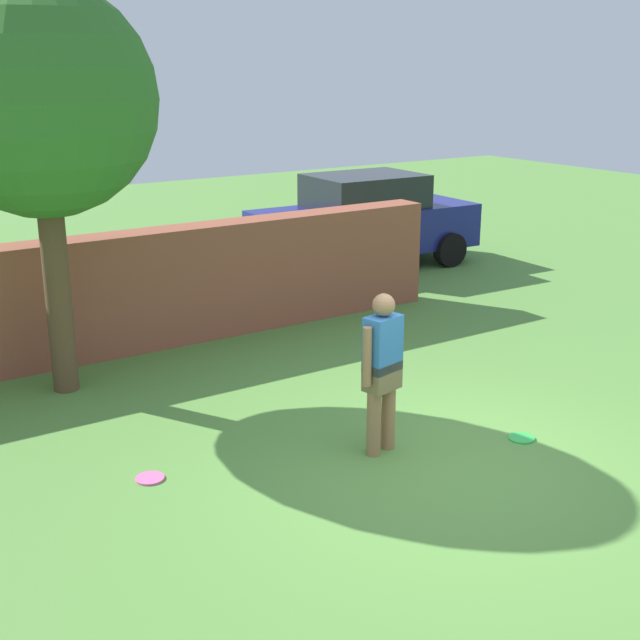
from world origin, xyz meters
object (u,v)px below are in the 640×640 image
object	(u,v)px
frisbee_pink	(150,478)
frisbee_green	(521,438)
person	(382,366)
car	(364,221)
tree	(40,102)

from	to	relation	value
frisbee_pink	frisbee_green	xyz separation A→B (m)	(3.52, -1.28, 0.00)
person	frisbee_pink	bearing A→B (deg)	-30.40
person	frisbee_green	world-z (taller)	person
frisbee_green	frisbee_pink	bearing A→B (deg)	160.03
car	frisbee_pink	xyz separation A→B (m)	(-6.70, -5.77, -0.85)
tree	frisbee_green	size ratio (longest dim) A/B	17.00
tree	car	bearing A→B (deg)	25.13
tree	frisbee_green	xyz separation A→B (m)	(3.46, -3.94, -3.28)
tree	frisbee_pink	distance (m)	4.23
person	frisbee_green	bearing A→B (deg)	144.98
tree	car	xyz separation A→B (m)	(6.63, 3.11, -2.43)
tree	person	size ratio (longest dim) A/B	2.83
person	frisbee_green	distance (m)	1.74
car	frisbee_pink	distance (m)	8.88
tree	frisbee_pink	size ratio (longest dim) A/B	17.00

